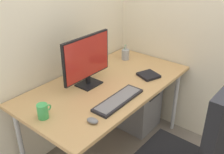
{
  "coord_description": "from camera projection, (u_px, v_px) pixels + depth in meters",
  "views": [
    {
      "loc": [
        -1.47,
        -1.24,
        1.78
      ],
      "look_at": [
        -0.03,
        -0.08,
        0.84
      ],
      "focal_mm": 41.04,
      "sensor_mm": 36.0,
      "label": 1
    }
  ],
  "objects": [
    {
      "name": "ground_plane",
      "position": [
        108.0,
        149.0,
        2.52
      ],
      "size": [
        8.0,
        8.0,
        0.0
      ],
      "primitive_type": "plane",
      "color": "slate"
    },
    {
      "name": "keyboard",
      "position": [
        118.0,
        100.0,
        1.93
      ],
      "size": [
        0.47,
        0.15,
        0.02
      ],
      "color": "black",
      "rests_on": "desk"
    },
    {
      "name": "desk",
      "position": [
        107.0,
        89.0,
        2.22
      ],
      "size": [
        1.53,
        0.82,
        0.74
      ],
      "color": "tan",
      "rests_on": "ground_plane"
    },
    {
      "name": "pen_holder",
      "position": [
        125.0,
        54.0,
        2.64
      ],
      "size": [
        0.08,
        0.08,
        0.16
      ],
      "color": "#9EA0A5",
      "rests_on": "desk"
    },
    {
      "name": "monitor",
      "position": [
        87.0,
        59.0,
        2.07
      ],
      "size": [
        0.5,
        0.15,
        0.43
      ],
      "color": "black",
      "rests_on": "desk"
    },
    {
      "name": "notebook",
      "position": [
        148.0,
        75.0,
        2.3
      ],
      "size": [
        0.21,
        0.21,
        0.02
      ],
      "primitive_type": "cube",
      "rotation": [
        0.0,
        0.0,
        -0.36
      ],
      "color": "black",
      "rests_on": "desk"
    },
    {
      "name": "coffee_mug",
      "position": [
        43.0,
        111.0,
        1.73
      ],
      "size": [
        0.11,
        0.07,
        0.11
      ],
      "color": "#3FAD59",
      "rests_on": "desk"
    },
    {
      "name": "filing_cabinet",
      "position": [
        134.0,
        99.0,
        2.76
      ],
      "size": [
        0.37,
        0.49,
        0.62
      ],
      "color": "slate",
      "rests_on": "ground_plane"
    },
    {
      "name": "mouse",
      "position": [
        93.0,
        121.0,
        1.69
      ],
      "size": [
        0.07,
        0.09,
        0.03
      ],
      "primitive_type": "ellipsoid",
      "rotation": [
        0.0,
        0.0,
        0.13
      ],
      "color": "slate",
      "rests_on": "desk"
    }
  ]
}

